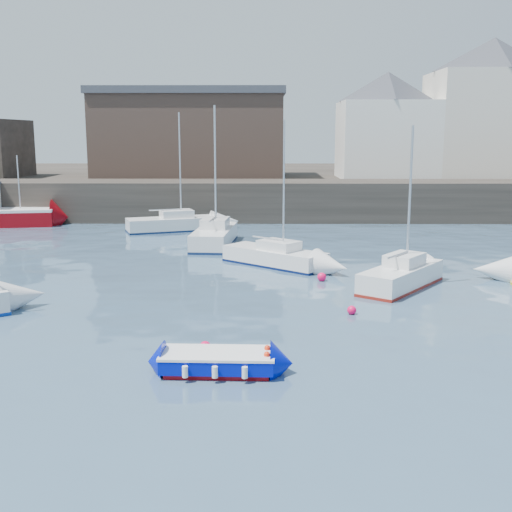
{
  "coord_description": "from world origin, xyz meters",
  "views": [
    {
      "loc": [
        0.21,
        -14.75,
        6.63
      ],
      "look_at": [
        0.0,
        12.0,
        1.5
      ],
      "focal_mm": 45.0,
      "sensor_mm": 36.0,
      "label": 1
    }
  ],
  "objects_px": {
    "buoy_mid": "(352,314)",
    "buoy_far": "(322,281)",
    "blue_dinghy": "(218,361)",
    "sailboat_c": "(401,276)",
    "sailboat_f": "(214,236)",
    "sailboat_b": "(275,256)",
    "sailboat_h": "(173,223)",
    "buoy_near": "(205,352)"
  },
  "relations": [
    {
      "from": "buoy_mid",
      "to": "buoy_far",
      "type": "relative_size",
      "value": 0.85
    },
    {
      "from": "blue_dinghy",
      "to": "sailboat_c",
      "type": "height_order",
      "value": "sailboat_c"
    },
    {
      "from": "blue_dinghy",
      "to": "sailboat_c",
      "type": "distance_m",
      "value": 12.56
    },
    {
      "from": "sailboat_f",
      "to": "buoy_far",
      "type": "xyz_separation_m",
      "value": [
        5.57,
        -9.43,
        -0.58
      ]
    },
    {
      "from": "sailboat_b",
      "to": "blue_dinghy",
      "type": "bearing_deg",
      "value": -97.38
    },
    {
      "from": "blue_dinghy",
      "to": "sailboat_f",
      "type": "xyz_separation_m",
      "value": [
        -1.59,
        20.89,
        0.24
      ]
    },
    {
      "from": "buoy_far",
      "to": "sailboat_f",
      "type": "bearing_deg",
      "value": 120.58
    },
    {
      "from": "sailboat_f",
      "to": "buoy_far",
      "type": "distance_m",
      "value": 10.97
    },
    {
      "from": "sailboat_b",
      "to": "buoy_far",
      "type": "distance_m",
      "value": 4.07
    },
    {
      "from": "sailboat_h",
      "to": "buoy_mid",
      "type": "relative_size",
      "value": 23.34
    },
    {
      "from": "sailboat_b",
      "to": "sailboat_c",
      "type": "relative_size",
      "value": 1.05
    },
    {
      "from": "blue_dinghy",
      "to": "buoy_far",
      "type": "distance_m",
      "value": 12.14
    },
    {
      "from": "buoy_near",
      "to": "buoy_far",
      "type": "relative_size",
      "value": 0.89
    },
    {
      "from": "buoy_far",
      "to": "buoy_mid",
      "type": "bearing_deg",
      "value": -83.66
    },
    {
      "from": "sailboat_b",
      "to": "sailboat_f",
      "type": "relative_size",
      "value": 0.88
    },
    {
      "from": "sailboat_c",
      "to": "sailboat_f",
      "type": "height_order",
      "value": "sailboat_f"
    },
    {
      "from": "sailboat_f",
      "to": "sailboat_h",
      "type": "bearing_deg",
      "value": 119.56
    },
    {
      "from": "sailboat_c",
      "to": "sailboat_h",
      "type": "relative_size",
      "value": 0.87
    },
    {
      "from": "sailboat_b",
      "to": "buoy_near",
      "type": "xyz_separation_m",
      "value": [
        -2.43,
        -13.21,
        -0.47
      ]
    },
    {
      "from": "blue_dinghy",
      "to": "sailboat_f",
      "type": "relative_size",
      "value": 0.39
    },
    {
      "from": "sailboat_h",
      "to": "blue_dinghy",
      "type": "bearing_deg",
      "value": -79.67
    },
    {
      "from": "sailboat_c",
      "to": "buoy_mid",
      "type": "distance_m",
      "value": 5.06
    },
    {
      "from": "sailboat_b",
      "to": "sailboat_h",
      "type": "distance_m",
      "value": 13.55
    },
    {
      "from": "sailboat_c",
      "to": "sailboat_h",
      "type": "distance_m",
      "value": 20.49
    },
    {
      "from": "buoy_near",
      "to": "buoy_mid",
      "type": "xyz_separation_m",
      "value": [
        5.1,
        4.24,
        0.0
      ]
    },
    {
      "from": "blue_dinghy",
      "to": "sailboat_c",
      "type": "bearing_deg",
      "value": 54.24
    },
    {
      "from": "buoy_near",
      "to": "blue_dinghy",
      "type": "bearing_deg",
      "value": -73.89
    },
    {
      "from": "sailboat_b",
      "to": "sailboat_c",
      "type": "distance_m",
      "value": 7.2
    },
    {
      "from": "sailboat_b",
      "to": "buoy_mid",
      "type": "xyz_separation_m",
      "value": [
        2.66,
        -8.97,
        -0.47
      ]
    },
    {
      "from": "buoy_far",
      "to": "blue_dinghy",
      "type": "bearing_deg",
      "value": -109.2
    },
    {
      "from": "sailboat_c",
      "to": "sailboat_f",
      "type": "bearing_deg",
      "value": 129.84
    },
    {
      "from": "sailboat_c",
      "to": "sailboat_h",
      "type": "xyz_separation_m",
      "value": [
        -12.2,
        16.47,
        -0.01
      ]
    },
    {
      "from": "buoy_mid",
      "to": "buoy_far",
      "type": "distance_m",
      "value": 5.52
    },
    {
      "from": "sailboat_c",
      "to": "buoy_far",
      "type": "relative_size",
      "value": 17.15
    },
    {
      "from": "sailboat_c",
      "to": "buoy_far",
      "type": "xyz_separation_m",
      "value": [
        -3.35,
        1.26,
        -0.53
      ]
    },
    {
      "from": "sailboat_h",
      "to": "buoy_far",
      "type": "distance_m",
      "value": 17.6
    },
    {
      "from": "buoy_far",
      "to": "buoy_near",
      "type": "bearing_deg",
      "value": -114.78
    },
    {
      "from": "sailboat_f",
      "to": "buoy_near",
      "type": "bearing_deg",
      "value": -86.76
    },
    {
      "from": "sailboat_b",
      "to": "buoy_far",
      "type": "bearing_deg",
      "value": -59.47
    },
    {
      "from": "sailboat_b",
      "to": "buoy_mid",
      "type": "distance_m",
      "value": 9.37
    },
    {
      "from": "sailboat_h",
      "to": "buoy_near",
      "type": "distance_m",
      "value": 25.31
    },
    {
      "from": "blue_dinghy",
      "to": "sailboat_b",
      "type": "height_order",
      "value": "sailboat_b"
    }
  ]
}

